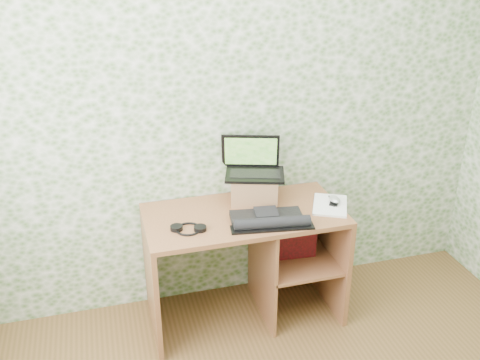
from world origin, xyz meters
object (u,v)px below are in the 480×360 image
object	(u,v)px
desk	(255,247)
riser	(255,188)
keyboard	(269,219)
laptop	(253,165)
notepad	(330,205)

from	to	relation	value
desk	riser	distance (m)	0.37
keyboard	laptop	bearing A→B (deg)	97.21
riser	laptop	world-z (taller)	laptop
desk	riser	size ratio (longest dim) A/B	4.22
laptop	notepad	world-z (taller)	laptop
laptop	keyboard	size ratio (longest dim) A/B	0.86
laptop	notepad	bearing A→B (deg)	-11.48
desk	notepad	world-z (taller)	notepad
keyboard	riser	bearing A→B (deg)	97.12
desk	laptop	distance (m)	0.52
desk	riser	bearing A→B (deg)	75.04
riser	laptop	size ratio (longest dim) A/B	0.68
desk	notepad	distance (m)	0.54
notepad	desk	bearing A→B (deg)	-164.80
desk	notepad	xyz separation A→B (m)	(0.46, -0.08, 0.28)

